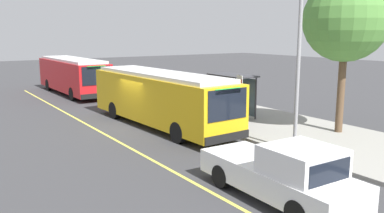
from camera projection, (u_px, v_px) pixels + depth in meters
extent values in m
plane|color=#38383A|center=(138.00, 126.00, 21.89)|extent=(120.00, 120.00, 0.00)
cube|color=gray|center=(224.00, 112.00, 25.16)|extent=(44.00, 6.40, 0.15)
cube|color=#E0D64C|center=(99.00, 131.00, 20.69)|extent=(36.00, 0.14, 0.01)
cube|color=gold|center=(160.00, 98.00, 21.53)|extent=(11.06, 3.02, 2.40)
cube|color=silver|center=(160.00, 74.00, 21.29)|extent=(10.17, 2.73, 0.20)
cube|color=black|center=(228.00, 105.00, 17.10)|extent=(0.13, 2.17, 1.34)
cube|color=black|center=(180.00, 91.00, 22.23)|extent=(9.63, 0.46, 1.06)
cube|color=black|center=(180.00, 113.00, 22.46)|extent=(10.40, 0.48, 0.28)
cube|color=#26D83F|center=(228.00, 91.00, 16.99)|extent=(0.09, 1.40, 0.24)
cube|color=black|center=(227.00, 138.00, 17.35)|extent=(0.19, 2.50, 0.36)
cylinder|color=black|center=(217.00, 126.00, 19.70)|extent=(1.01, 0.32, 1.00)
cylinder|color=black|center=(178.00, 132.00, 18.35)|extent=(1.01, 0.32, 1.00)
cylinder|color=black|center=(148.00, 106.00, 25.00)|extent=(1.01, 0.32, 1.00)
cylinder|color=black|center=(114.00, 110.00, 23.65)|extent=(1.01, 0.32, 1.00)
cube|color=red|center=(73.00, 75.00, 33.15)|extent=(10.79, 2.69, 2.40)
cube|color=silver|center=(72.00, 60.00, 32.92)|extent=(9.92, 2.42, 0.20)
cube|color=black|center=(97.00, 76.00, 28.71)|extent=(0.07, 2.17, 1.34)
cube|color=black|center=(87.00, 71.00, 33.82)|extent=(9.46, 0.16, 1.06)
cube|color=white|center=(88.00, 86.00, 34.05)|extent=(10.22, 0.16, 0.28)
cube|color=#26D83F|center=(96.00, 68.00, 28.60)|extent=(0.05, 1.40, 0.24)
cube|color=black|center=(98.00, 96.00, 28.96)|extent=(0.11, 2.50, 0.36)
cylinder|color=black|center=(102.00, 91.00, 31.29)|extent=(1.00, 0.29, 1.00)
cylinder|color=black|center=(73.00, 94.00, 30.00)|extent=(1.00, 0.29, 1.00)
cylinder|color=black|center=(74.00, 83.00, 36.60)|extent=(1.00, 0.29, 1.00)
cylinder|color=black|center=(48.00, 85.00, 35.31)|extent=(1.00, 0.29, 1.00)
cube|color=white|center=(277.00, 177.00, 12.17)|extent=(5.44, 2.11, 0.75)
cube|color=white|center=(302.00, 161.00, 11.24)|extent=(1.93, 1.94, 0.80)
cube|color=black|center=(330.00, 172.00, 10.46)|extent=(0.06, 1.60, 0.60)
cylinder|color=black|center=(342.00, 199.00, 11.31)|extent=(0.76, 0.26, 0.76)
cylinder|color=black|center=(262.00, 166.00, 14.04)|extent=(0.76, 0.26, 0.76)
cylinder|color=black|center=(221.00, 176.00, 13.08)|extent=(0.76, 0.26, 0.76)
cylinder|color=#333338|center=(256.00, 98.00, 22.67)|extent=(0.10, 0.10, 2.40)
cylinder|color=#333338|center=(238.00, 100.00, 21.96)|extent=(0.10, 0.10, 2.40)
cylinder|color=#333338|center=(227.00, 93.00, 24.79)|extent=(0.10, 0.10, 2.40)
cylinder|color=#333338|center=(210.00, 95.00, 24.08)|extent=(0.10, 0.10, 2.40)
cube|color=#333338|center=(233.00, 75.00, 23.15)|extent=(2.90, 1.60, 0.08)
cube|color=#4C606B|center=(241.00, 95.00, 23.73)|extent=(2.47, 0.04, 2.16)
cube|color=navy|center=(219.00, 94.00, 24.45)|extent=(0.06, 1.11, 1.82)
cube|color=brown|center=(231.00, 108.00, 23.81)|extent=(1.60, 0.44, 0.06)
cube|color=brown|center=(234.00, 103.00, 23.89)|extent=(1.60, 0.05, 0.44)
cube|color=#333338|center=(223.00, 110.00, 24.44)|extent=(0.08, 0.40, 0.45)
cube|color=#333338|center=(238.00, 114.00, 23.26)|extent=(0.08, 0.40, 0.45)
cylinder|color=#333338|center=(239.00, 103.00, 20.11)|extent=(0.07, 0.07, 2.80)
cube|color=white|center=(239.00, 81.00, 19.90)|extent=(0.44, 0.03, 0.56)
cube|color=red|center=(239.00, 81.00, 19.89)|extent=(0.40, 0.01, 0.16)
cylinder|color=#282D47|center=(208.00, 108.00, 24.10)|extent=(0.14, 0.14, 0.85)
cylinder|color=#282D47|center=(205.00, 108.00, 24.00)|extent=(0.14, 0.14, 0.85)
cube|color=#338C4C|center=(207.00, 96.00, 23.92)|extent=(0.24, 0.40, 0.62)
sphere|color=tan|center=(207.00, 89.00, 23.84)|extent=(0.22, 0.22, 0.22)
cylinder|color=brown|center=(341.00, 92.00, 19.59)|extent=(0.36, 0.36, 3.97)
sphere|color=#4C8438|center=(346.00, 19.00, 18.96)|extent=(4.04, 4.04, 4.04)
cylinder|color=gray|center=(298.00, 74.00, 16.26)|extent=(0.16, 0.16, 6.40)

